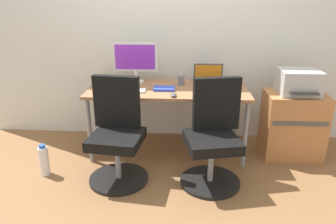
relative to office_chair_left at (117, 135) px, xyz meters
name	(u,v)px	position (x,y,z in m)	size (l,w,h in m)	color
ground_plane	(168,149)	(0.42, 0.59, -0.42)	(5.28, 5.28, 0.00)	brown
back_wall	(171,25)	(0.42, 1.04, 0.88)	(4.40, 0.04, 2.60)	silver
desk	(168,93)	(0.42, 0.59, 0.22)	(1.63, 0.74, 0.71)	#996B47
office_chair_left	(117,135)	(0.00, 0.00, 0.00)	(0.54, 0.54, 0.94)	black
office_chair_right	(213,138)	(0.86, 0.00, 0.00)	(0.54, 0.54, 0.94)	black
side_cabinet	(292,125)	(1.72, 0.55, -0.08)	(0.59, 0.44, 0.68)	#B77542
printer	(299,82)	(1.72, 0.55, 0.38)	(0.38, 0.40, 0.24)	#B7B7B7
water_bottle_on_floor	(44,161)	(-0.71, -0.01, -0.28)	(0.09, 0.09, 0.31)	white
desktop_monitor	(135,59)	(0.05, 0.81, 0.53)	(0.48, 0.18, 0.43)	silver
open_laptop	(208,80)	(0.84, 0.72, 0.34)	(0.31, 0.28, 0.22)	#4C4C51
keyboard_by_monitor	(128,91)	(0.04, 0.44, 0.29)	(0.34, 0.12, 0.02)	silver
keyboard_by_laptop	(215,96)	(0.89, 0.30, 0.29)	(0.34, 0.12, 0.02)	silver
mouse_by_monitor	(110,86)	(-0.18, 0.59, 0.30)	(0.06, 0.10, 0.03)	#B7B7B7
mouse_by_laptop	(174,95)	(0.49, 0.29, 0.30)	(0.06, 0.10, 0.03)	#515156
coffee_mug	(201,87)	(0.76, 0.49, 0.33)	(0.08, 0.08, 0.09)	blue
pen_cup	(181,80)	(0.56, 0.71, 0.34)	(0.07, 0.07, 0.10)	slate
notebook	(164,89)	(0.39, 0.51, 0.30)	(0.21, 0.15, 0.03)	blue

